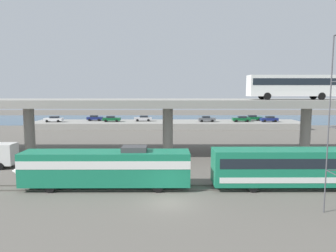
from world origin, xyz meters
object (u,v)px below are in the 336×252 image
at_px(transit_bus_on_overpass, 291,85).
at_px(parked_car_0, 54,119).
at_px(parked_car_5, 207,119).
at_px(parked_car_6, 95,118).
at_px(parked_car_1, 253,118).
at_px(parked_car_4, 269,119).
at_px(train_coach_lead, 319,166).
at_px(parked_car_2, 241,119).
at_px(parked_car_3, 143,118).
at_px(train_locomotive, 98,166).
at_px(parked_car_7, 111,119).

distance_m(transit_bus_on_overpass, parked_car_0, 58.73).
height_order(parked_car_0, parked_car_5, same).
bearing_deg(transit_bus_on_overpass, parked_car_6, -46.82).
xyz_separation_m(parked_car_1, parked_car_4, (3.27, -3.41, -0.00)).
height_order(train_coach_lead, parked_car_2, train_coach_lead).
distance_m(parked_car_1, parked_car_3, 29.12).
relative_size(parked_car_1, parked_car_4, 1.05).
bearing_deg(train_locomotive, parked_car_0, -66.11).
height_order(parked_car_0, parked_car_4, same).
relative_size(parked_car_2, parked_car_4, 1.04).
bearing_deg(parked_car_3, parked_car_7, 9.88).
relative_size(parked_car_0, parked_car_4, 1.06).
relative_size(parked_car_3, parked_car_5, 1.06).
bearing_deg(transit_bus_on_overpass, parked_car_3, -58.07).
relative_size(parked_car_0, parked_car_5, 1.06).
xyz_separation_m(transit_bus_on_overpass, parked_car_2, (1.80, 35.82, -7.97)).
height_order(parked_car_1, parked_car_7, same).
bearing_deg(parked_car_5, parked_car_0, -179.22).
xyz_separation_m(transit_bus_on_overpass, parked_car_6, (-36.46, 38.85, -7.97)).
bearing_deg(parked_car_7, train_locomotive, -81.62).
xyz_separation_m(train_locomotive, parked_car_4, (33.02, 49.69, 0.17)).
distance_m(parked_car_2, parked_car_3, 25.34).
bearing_deg(parked_car_7, parked_car_1, 4.23).
relative_size(transit_bus_on_overpass, parked_car_2, 2.67).
bearing_deg(train_coach_lead, parked_car_3, -68.01).
xyz_separation_m(train_coach_lead, parked_car_0, (-43.53, 49.59, 0.19)).
relative_size(parked_car_0, parked_car_3, 1.00).
bearing_deg(parked_car_4, parked_car_7, -0.94).
bearing_deg(transit_bus_on_overpass, parked_car_1, -98.19).
xyz_separation_m(parked_car_0, parked_car_1, (51.72, 3.52, 0.00)).
relative_size(train_locomotive, parked_car_5, 3.97).
bearing_deg(train_locomotive, parked_car_1, -119.26).
bearing_deg(parked_car_1, parked_car_0, -176.11).
bearing_deg(parked_car_7, train_coach_lead, -60.08).
xyz_separation_m(transit_bus_on_overpass, parked_car_1, (5.62, 39.01, -7.97)).
distance_m(transit_bus_on_overpass, parked_car_1, 40.21).
relative_size(parked_car_6, parked_car_7, 0.90).
relative_size(train_coach_lead, parked_car_2, 4.60).
relative_size(parked_car_1, parked_car_6, 1.14).
height_order(parked_car_2, parked_car_5, same).
xyz_separation_m(transit_bus_on_overpass, parked_car_5, (-7.11, 36.03, -7.97)).
bearing_deg(parked_car_6, parked_car_3, -5.20).
xyz_separation_m(parked_car_1, parked_car_7, (-37.17, -2.75, -0.00)).
distance_m(train_locomotive, parked_car_4, 59.66).
relative_size(parked_car_5, parked_car_6, 1.08).
xyz_separation_m(train_coach_lead, parked_car_1, (8.19, 53.11, 0.20)).
relative_size(transit_bus_on_overpass, parked_car_6, 2.99).
relative_size(train_coach_lead, parked_car_1, 4.54).
relative_size(train_coach_lead, parked_car_4, 4.78).
relative_size(transit_bus_on_overpass, parked_car_1, 2.63).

